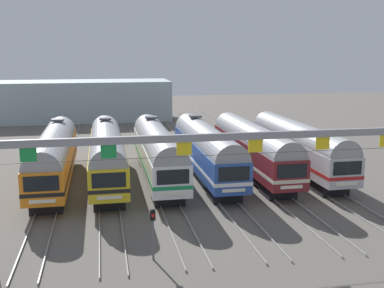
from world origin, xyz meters
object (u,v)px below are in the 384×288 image
at_px(commuter_train_orange, 54,155).
at_px(commuter_train_white, 158,151).
at_px(commuter_train_maroon, 253,147).
at_px(yard_signal_mast, 153,224).
at_px(commuter_train_yellow, 107,153).
at_px(commuter_train_stainless, 298,145).
at_px(catenary_gantry, 220,151).
at_px(commuter_train_blue, 206,149).

distance_m(commuter_train_orange, commuter_train_white, 8.79).
height_order(commuter_train_maroon, yard_signal_mast, commuter_train_maroon).
xyz_separation_m(commuter_train_yellow, yard_signal_mast, (2.20, -16.13, -0.63)).
bearing_deg(commuter_train_orange, yard_signal_mast, -67.78).
bearing_deg(commuter_train_stainless, commuter_train_orange, 179.99).
relative_size(commuter_train_white, catenary_gantry, 0.66).
bearing_deg(commuter_train_white, commuter_train_yellow, 180.00).
distance_m(commuter_train_blue, catenary_gantry, 13.94).
distance_m(commuter_train_yellow, yard_signal_mast, 16.29).
distance_m(commuter_train_yellow, catenary_gantry, 15.26).
xyz_separation_m(commuter_train_orange, commuter_train_yellow, (4.39, 0.00, 0.00)).
bearing_deg(commuter_train_white, commuter_train_stainless, -0.02).
height_order(commuter_train_orange, commuter_train_blue, same).
bearing_deg(yard_signal_mast, commuter_train_blue, 67.78).
bearing_deg(catenary_gantry, commuter_train_yellow, 116.02).
relative_size(commuter_train_yellow, commuter_train_stainless, 1.00).
bearing_deg(commuter_train_white, commuter_train_orange, 180.00).
height_order(commuter_train_stainless, yard_signal_mast, commuter_train_stainless).
xyz_separation_m(commuter_train_orange, commuter_train_maroon, (17.57, -0.00, -0.00)).
bearing_deg(commuter_train_blue, commuter_train_maroon, -0.06).
distance_m(commuter_train_orange, commuter_train_blue, 13.18).
height_order(commuter_train_yellow, yard_signal_mast, commuter_train_yellow).
relative_size(commuter_train_blue, yard_signal_mast, 6.12).
relative_size(commuter_train_maroon, catenary_gantry, 0.66).
distance_m(commuter_train_yellow, commuter_train_stainless, 17.57).
height_order(commuter_train_maroon, catenary_gantry, catenary_gantry).
distance_m(commuter_train_orange, catenary_gantry, 17.61).
distance_m(commuter_train_blue, commuter_train_maroon, 4.39).
xyz_separation_m(commuter_train_white, commuter_train_stainless, (13.18, -0.00, -0.00)).
distance_m(commuter_train_maroon, catenary_gantry, 15.26).
bearing_deg(commuter_train_yellow, commuter_train_orange, 180.00).
bearing_deg(catenary_gantry, commuter_train_stainless, 50.86).
bearing_deg(commuter_train_orange, catenary_gantry, -50.87).
relative_size(commuter_train_orange, commuter_train_white, 1.00).
xyz_separation_m(commuter_train_stainless, catenary_gantry, (-10.98, -13.49, 2.69)).
relative_size(commuter_train_blue, commuter_train_maroon, 1.00).
height_order(commuter_train_blue, commuter_train_maroon, commuter_train_blue).
bearing_deg(catenary_gantry, yard_signal_mast, -149.06).
bearing_deg(commuter_train_maroon, commuter_train_orange, 179.99).
relative_size(commuter_train_orange, commuter_train_blue, 1.00).
xyz_separation_m(commuter_train_orange, commuter_train_white, (8.79, 0.00, 0.00)).
height_order(commuter_train_yellow, commuter_train_white, same).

